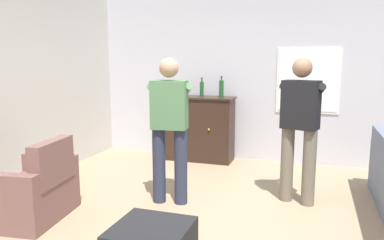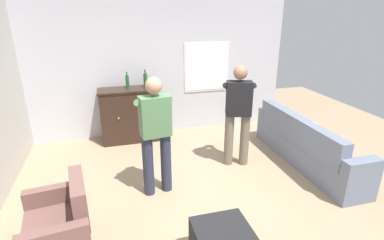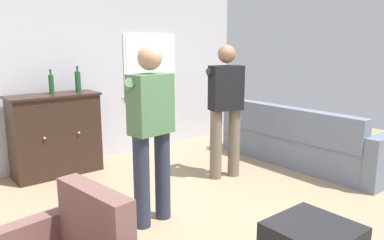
% 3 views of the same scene
% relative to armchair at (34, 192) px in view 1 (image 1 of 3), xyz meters
% --- Properties ---
extents(ground, '(10.40, 10.40, 0.00)m').
position_rel_armchair_xyz_m(ground, '(1.70, 0.50, -0.29)').
color(ground, '#9E8466').
extents(wall_back_with_window, '(5.20, 0.15, 2.80)m').
position_rel_armchair_xyz_m(wall_back_with_window, '(1.73, 3.16, 1.11)').
color(wall_back_with_window, silver).
rests_on(wall_back_with_window, ground).
extents(armchair, '(0.75, 0.96, 0.85)m').
position_rel_armchair_xyz_m(armchair, '(0.00, 0.00, 0.00)').
color(armchair, brown).
rests_on(armchair, ground).
extents(sideboard_cabinet, '(1.12, 0.49, 1.06)m').
position_rel_armchair_xyz_m(sideboard_cabinet, '(0.95, 2.80, 0.24)').
color(sideboard_cabinet, black).
rests_on(sideboard_cabinet, ground).
extents(bottle_wine_green, '(0.06, 0.06, 0.31)m').
position_rel_armchair_xyz_m(bottle_wine_green, '(0.96, 2.86, 0.90)').
color(bottle_wine_green, '#1E4C23').
rests_on(bottle_wine_green, sideboard_cabinet).
extents(bottle_liquor_amber, '(0.07, 0.07, 0.34)m').
position_rel_armchair_xyz_m(bottle_liquor_amber, '(1.30, 2.82, 0.91)').
color(bottle_liquor_amber, '#1E4C23').
rests_on(bottle_liquor_amber, sideboard_cabinet).
extents(person_standing_left, '(0.55, 0.50, 1.68)m').
position_rel_armchair_xyz_m(person_standing_left, '(1.18, 0.88, 0.65)').
color(person_standing_left, '#282D42').
rests_on(person_standing_left, ground).
extents(person_standing_right, '(0.53, 0.52, 1.68)m').
position_rel_armchair_xyz_m(person_standing_right, '(2.59, 1.35, 0.65)').
color(person_standing_right, '#6B6051').
rests_on(person_standing_right, ground).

